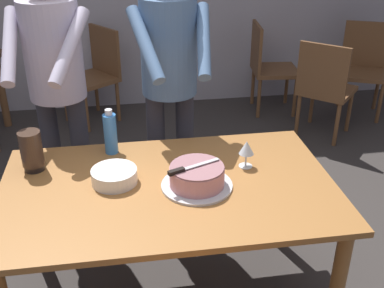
# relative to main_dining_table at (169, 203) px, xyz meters

# --- Properties ---
(main_dining_table) EXTENTS (1.60, 0.97, 0.75)m
(main_dining_table) POSITION_rel_main_dining_table_xyz_m (0.00, 0.00, 0.00)
(main_dining_table) COLOR #9E6633
(main_dining_table) RESTS_ON ground_plane
(cake_on_platter) EXTENTS (0.34, 0.34, 0.11)m
(cake_on_platter) POSITION_rel_main_dining_table_xyz_m (0.13, -0.03, 0.15)
(cake_on_platter) COLOR silver
(cake_on_platter) RESTS_ON main_dining_table
(cake_knife) EXTENTS (0.26, 0.12, 0.02)m
(cake_knife) POSITION_rel_main_dining_table_xyz_m (0.07, -0.06, 0.22)
(cake_knife) COLOR silver
(cake_knife) RESTS_ON cake_on_platter
(plate_stack) EXTENTS (0.22, 0.22, 0.07)m
(plate_stack) POSITION_rel_main_dining_table_xyz_m (-0.25, 0.07, 0.14)
(plate_stack) COLOR white
(plate_stack) RESTS_ON main_dining_table
(wine_glass_near) EXTENTS (0.08, 0.08, 0.14)m
(wine_glass_near) POSITION_rel_main_dining_table_xyz_m (0.41, 0.12, 0.21)
(wine_glass_near) COLOR silver
(wine_glass_near) RESTS_ON main_dining_table
(water_bottle) EXTENTS (0.07, 0.07, 0.25)m
(water_bottle) POSITION_rel_main_dining_table_xyz_m (-0.26, 0.38, 0.22)
(water_bottle) COLOR #387AC6
(water_bottle) RESTS_ON main_dining_table
(hurricane_lamp) EXTENTS (0.11, 0.11, 0.21)m
(hurricane_lamp) POSITION_rel_main_dining_table_xyz_m (-0.65, 0.25, 0.21)
(hurricane_lamp) COLOR black
(hurricane_lamp) RESTS_ON main_dining_table
(person_cutting_cake) EXTENTS (0.47, 0.56, 1.72)m
(person_cutting_cake) POSITION_rel_main_dining_table_xyz_m (0.09, 0.69, 0.43)
(person_cutting_cake) COLOR #2D2D38
(person_cutting_cake) RESTS_ON ground_plane
(person_standing_beside) EXTENTS (0.46, 0.57, 1.72)m
(person_standing_beside) POSITION_rel_main_dining_table_xyz_m (-0.55, 0.72, 0.43)
(person_standing_beside) COLOR #2D2D38
(person_standing_beside) RESTS_ON ground_plane
(background_chair_0) EXTENTS (0.48, 0.48, 0.90)m
(background_chair_0) POSITION_rel_main_dining_table_xyz_m (1.28, 2.49, -0.16)
(background_chair_0) COLOR brown
(background_chair_0) RESTS_ON ground_plane
(background_chair_1) EXTENTS (0.61, 0.61, 0.90)m
(background_chair_1) POSITION_rel_main_dining_table_xyz_m (-0.43, 2.54, -0.16)
(background_chair_1) COLOR brown
(background_chair_1) RESTS_ON ground_plane
(background_chair_2) EXTENTS (0.62, 0.62, 0.90)m
(background_chair_2) POSITION_rel_main_dining_table_xyz_m (1.59, 1.82, -0.16)
(background_chair_2) COLOR brown
(background_chair_2) RESTS_ON ground_plane
(background_chair_3) EXTENTS (0.58, 0.58, 0.90)m
(background_chair_3) POSITION_rel_main_dining_table_xyz_m (2.22, 2.32, -0.16)
(background_chair_3) COLOR brown
(background_chair_3) RESTS_ON ground_plane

